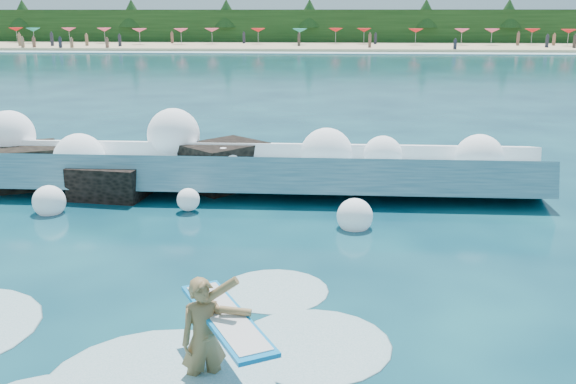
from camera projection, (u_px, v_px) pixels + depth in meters
name	position (u px, v px, depth m)	size (l,w,h in m)	color
ground	(191.00, 291.00, 10.75)	(200.00, 200.00, 0.00)	#07273B
beach	(316.00, 46.00, 85.64)	(140.00, 20.00, 0.40)	tan
wet_band	(314.00, 53.00, 75.11)	(140.00, 5.00, 0.08)	silver
treeline	(318.00, 27.00, 94.63)	(140.00, 4.00, 5.00)	black
breaking_wave	(200.00, 169.00, 16.89)	(17.53, 2.75, 1.51)	#346E84
rock_cluster	(107.00, 172.00, 16.96)	(8.39, 3.25, 1.38)	black
surfer_with_board	(209.00, 335.00, 8.05)	(1.53, 2.81, 1.63)	olive
wave_spray	(186.00, 153.00, 16.68)	(15.58, 4.64, 2.17)	white
surf_foam	(111.00, 359.00, 8.65)	(9.68, 5.93, 0.15)	silver
beach_umbrellas	(315.00, 30.00, 87.07)	(112.16, 6.53, 0.50)	red
beachgoers	(295.00, 41.00, 82.15)	(100.38, 13.60, 1.92)	#3F332D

